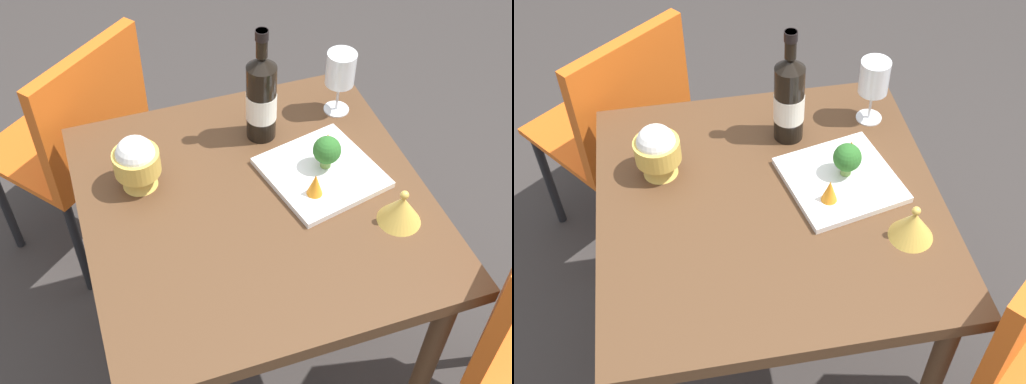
% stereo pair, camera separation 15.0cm
% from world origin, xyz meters
% --- Properties ---
extents(ground_plane, '(8.00, 8.00, 0.00)m').
position_xyz_m(ground_plane, '(0.00, 0.00, 0.00)').
color(ground_plane, '#383330').
extents(dining_table, '(0.80, 0.80, 0.72)m').
position_xyz_m(dining_table, '(0.00, 0.00, 0.63)').
color(dining_table, brown).
rests_on(dining_table, ground_plane).
extents(chair_near_window, '(0.56, 0.56, 0.85)m').
position_xyz_m(chair_near_window, '(-0.59, -0.36, 0.53)').
color(chair_near_window, orange).
rests_on(chair_near_window, ground_plane).
extents(wine_bottle, '(0.08, 0.08, 0.31)m').
position_xyz_m(wine_bottle, '(-0.22, 0.09, 0.84)').
color(wine_bottle, black).
rests_on(wine_bottle, dining_table).
extents(wine_glass, '(0.08, 0.08, 0.18)m').
position_xyz_m(wine_glass, '(-0.25, 0.31, 0.85)').
color(wine_glass, white).
rests_on(wine_glass, dining_table).
extents(rice_bowl, '(0.11, 0.11, 0.14)m').
position_xyz_m(rice_bowl, '(-0.14, -0.24, 0.80)').
color(rice_bowl, gold).
rests_on(rice_bowl, dining_table).
extents(rice_bowl_lid, '(0.10, 0.10, 0.09)m').
position_xyz_m(rice_bowl_lid, '(0.16, 0.29, 0.76)').
color(rice_bowl_lid, gold).
rests_on(rice_bowl_lid, dining_table).
extents(serving_plate, '(0.30, 0.30, 0.02)m').
position_xyz_m(serving_plate, '(-0.03, 0.18, 0.73)').
color(serving_plate, white).
rests_on(serving_plate, dining_table).
extents(broccoli_floret, '(0.07, 0.07, 0.09)m').
position_xyz_m(broccoli_floret, '(-0.04, 0.19, 0.79)').
color(broccoli_floret, '#729E4C').
rests_on(broccoli_floret, serving_plate).
extents(carrot_garnish_left, '(0.03, 0.03, 0.05)m').
position_xyz_m(carrot_garnish_left, '(-0.10, 0.22, 0.76)').
color(carrot_garnish_left, orange).
rests_on(carrot_garnish_left, serving_plate).
extents(carrot_garnish_right, '(0.04, 0.04, 0.06)m').
position_xyz_m(carrot_garnish_right, '(0.03, 0.13, 0.77)').
color(carrot_garnish_right, orange).
rests_on(carrot_garnish_right, serving_plate).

